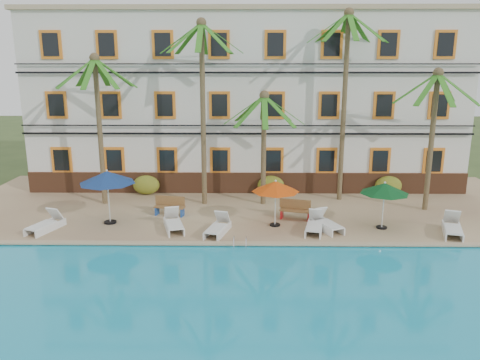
{
  "coord_description": "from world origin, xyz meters",
  "views": [
    {
      "loc": [
        -0.05,
        -18.91,
        7.46
      ],
      "look_at": [
        -0.33,
        3.0,
        2.0
      ],
      "focal_mm": 35.0,
      "sensor_mm": 36.0,
      "label": 1
    }
  ],
  "objects_px": {
    "palm_d": "(345,84)",
    "pool_ladder": "(240,245)",
    "umbrella_blue": "(107,178)",
    "lounger_c": "(218,227)",
    "bench_right": "(296,209)",
    "umbrella_green": "(385,189)",
    "palm_a": "(98,109)",
    "lounger_f": "(453,228)",
    "umbrella_red": "(276,187)",
    "bench_left": "(170,206)",
    "lounger_a": "(46,224)",
    "lounger_d": "(315,225)",
    "lounger_b": "(174,223)",
    "palm_b": "(203,90)",
    "palm_c": "(264,131)",
    "lounger_e": "(326,223)",
    "palm_e": "(434,120)"
  },
  "relations": [
    {
      "from": "lounger_f",
      "to": "bench_right",
      "type": "bearing_deg",
      "value": 162.81
    },
    {
      "from": "palm_d",
      "to": "lounger_c",
      "type": "relative_size",
      "value": 4.93
    },
    {
      "from": "umbrella_blue",
      "to": "lounger_d",
      "type": "bearing_deg",
      "value": -6.09
    },
    {
      "from": "umbrella_red",
      "to": "bench_left",
      "type": "height_order",
      "value": "umbrella_red"
    },
    {
      "from": "umbrella_blue",
      "to": "lounger_c",
      "type": "height_order",
      "value": "umbrella_blue"
    },
    {
      "from": "lounger_b",
      "to": "bench_right",
      "type": "relative_size",
      "value": 1.34
    },
    {
      "from": "lounger_b",
      "to": "lounger_d",
      "type": "xyz_separation_m",
      "value": [
        6.27,
        -0.17,
        -0.01
      ]
    },
    {
      "from": "lounger_a",
      "to": "pool_ladder",
      "type": "height_order",
      "value": "lounger_a"
    },
    {
      "from": "palm_c",
      "to": "palm_e",
      "type": "height_order",
      "value": "palm_e"
    },
    {
      "from": "lounger_b",
      "to": "pool_ladder",
      "type": "bearing_deg",
      "value": -31.43
    },
    {
      "from": "palm_b",
      "to": "umbrella_green",
      "type": "xyz_separation_m",
      "value": [
        8.32,
        -3.73,
        -4.07
      ]
    },
    {
      "from": "umbrella_red",
      "to": "lounger_f",
      "type": "bearing_deg",
      "value": -7.81
    },
    {
      "from": "umbrella_green",
      "to": "bench_right",
      "type": "bearing_deg",
      "value": 161.28
    },
    {
      "from": "palm_b",
      "to": "umbrella_blue",
      "type": "relative_size",
      "value": 3.68
    },
    {
      "from": "palm_a",
      "to": "lounger_f",
      "type": "relative_size",
      "value": 3.59
    },
    {
      "from": "lounger_b",
      "to": "lounger_f",
      "type": "bearing_deg",
      "value": -2.22
    },
    {
      "from": "bench_right",
      "to": "bench_left",
      "type": "bearing_deg",
      "value": 175.21
    },
    {
      "from": "palm_b",
      "to": "palm_a",
      "type": "bearing_deg",
      "value": -179.99
    },
    {
      "from": "palm_d",
      "to": "bench_right",
      "type": "height_order",
      "value": "palm_d"
    },
    {
      "from": "lounger_a",
      "to": "bench_right",
      "type": "height_order",
      "value": "bench_right"
    },
    {
      "from": "palm_a",
      "to": "lounger_c",
      "type": "bearing_deg",
      "value": -35.6
    },
    {
      "from": "lounger_c",
      "to": "bench_right",
      "type": "distance_m",
      "value": 4.14
    },
    {
      "from": "palm_d",
      "to": "lounger_a",
      "type": "relative_size",
      "value": 4.88
    },
    {
      "from": "lounger_e",
      "to": "bench_right",
      "type": "height_order",
      "value": "bench_right"
    },
    {
      "from": "lounger_e",
      "to": "lounger_a",
      "type": "bearing_deg",
      "value": -178.73
    },
    {
      "from": "palm_c",
      "to": "umbrella_blue",
      "type": "height_order",
      "value": "palm_c"
    },
    {
      "from": "palm_d",
      "to": "pool_ladder",
      "type": "height_order",
      "value": "palm_d"
    },
    {
      "from": "umbrella_red",
      "to": "palm_e",
      "type": "bearing_deg",
      "value": 18.18
    },
    {
      "from": "palm_d",
      "to": "bench_left",
      "type": "bearing_deg",
      "value": -162.25
    },
    {
      "from": "palm_e",
      "to": "umbrella_blue",
      "type": "height_order",
      "value": "palm_e"
    },
    {
      "from": "lounger_a",
      "to": "lounger_c",
      "type": "relative_size",
      "value": 1.01
    },
    {
      "from": "palm_b",
      "to": "palm_d",
      "type": "relative_size",
      "value": 0.95
    },
    {
      "from": "palm_b",
      "to": "lounger_e",
      "type": "bearing_deg",
      "value": -34.18
    },
    {
      "from": "palm_e",
      "to": "palm_c",
      "type": "bearing_deg",
      "value": 173.58
    },
    {
      "from": "umbrella_red",
      "to": "bench_left",
      "type": "bearing_deg",
      "value": 163.42
    },
    {
      "from": "umbrella_blue",
      "to": "lounger_e",
      "type": "height_order",
      "value": "umbrella_blue"
    },
    {
      "from": "palm_e",
      "to": "umbrella_green",
      "type": "distance_m",
      "value": 4.94
    },
    {
      "from": "lounger_c",
      "to": "pool_ladder",
      "type": "xyz_separation_m",
      "value": [
        0.98,
        -1.35,
        -0.29
      ]
    },
    {
      "from": "lounger_c",
      "to": "bench_left",
      "type": "bearing_deg",
      "value": 134.24
    },
    {
      "from": "palm_a",
      "to": "palm_b",
      "type": "relative_size",
      "value": 0.82
    },
    {
      "from": "umbrella_green",
      "to": "pool_ladder",
      "type": "bearing_deg",
      "value": -161.58
    },
    {
      "from": "umbrella_red",
      "to": "umbrella_green",
      "type": "bearing_deg",
      "value": -3.35
    },
    {
      "from": "palm_a",
      "to": "umbrella_green",
      "type": "xyz_separation_m",
      "value": [
        13.64,
        -3.73,
        -3.12
      ]
    },
    {
      "from": "umbrella_blue",
      "to": "lounger_c",
      "type": "xyz_separation_m",
      "value": [
        5.1,
        -1.32,
        -1.89
      ]
    },
    {
      "from": "umbrella_green",
      "to": "palm_c",
      "type": "bearing_deg",
      "value": 144.23
    },
    {
      "from": "bench_right",
      "to": "lounger_b",
      "type": "bearing_deg",
      "value": -164.41
    },
    {
      "from": "palm_c",
      "to": "umbrella_blue",
      "type": "xyz_separation_m",
      "value": [
        -7.23,
        -3.22,
        -1.7
      ]
    },
    {
      "from": "palm_e",
      "to": "lounger_c",
      "type": "distance_m",
      "value": 11.76
    },
    {
      "from": "palm_a",
      "to": "umbrella_green",
      "type": "bearing_deg",
      "value": -15.28
    },
    {
      "from": "lounger_e",
      "to": "lounger_f",
      "type": "relative_size",
      "value": 0.94
    }
  ]
}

